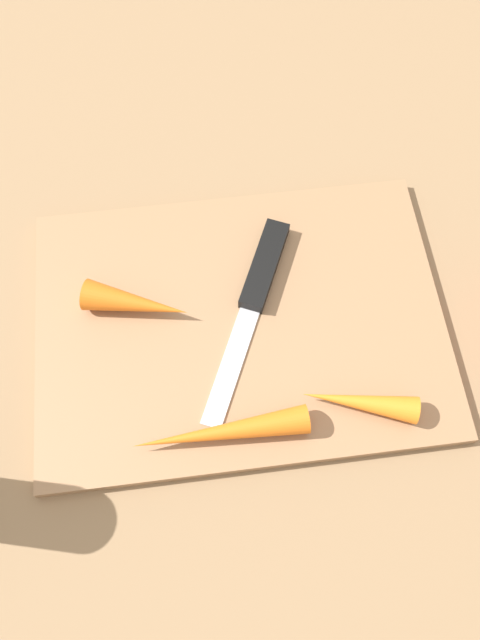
{
  "coord_description": "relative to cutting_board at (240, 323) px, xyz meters",
  "views": [
    {
      "loc": [
        -0.03,
        -0.21,
        0.51
      ],
      "look_at": [
        0.0,
        0.0,
        0.01
      ],
      "focal_mm": 34.34,
      "sensor_mm": 36.0,
      "label": 1
    }
  ],
  "objects": [
    {
      "name": "carrot_shortest",
      "position": [
        -0.09,
        0.02,
        0.02
      ],
      "size": [
        0.1,
        0.06,
        0.03
      ],
      "primitive_type": "cone",
      "rotation": [
        0.0,
        1.57,
        5.97
      ],
      "color": "orange",
      "rests_on": "cutting_board"
    },
    {
      "name": "ground_plane",
      "position": [
        0.0,
        0.0,
        -0.01
      ],
      "size": [
        1.4,
        1.4,
        0.0
      ],
      "primitive_type": "plane",
      "color": "#8C6D4C"
    },
    {
      "name": "carrot_medium",
      "position": [
        0.09,
        -0.09,
        0.02
      ],
      "size": [
        0.1,
        0.05,
        0.02
      ],
      "primitive_type": "cone",
      "rotation": [
        0.0,
        1.57,
        2.87
      ],
      "color": "orange",
      "rests_on": "cutting_board"
    },
    {
      "name": "knife",
      "position": [
        0.02,
        0.04,
        0.01
      ],
      "size": [
        0.1,
        0.19,
        0.01
      ],
      "rotation": [
        0.0,
        0.0,
        4.28
      ],
      "color": "#B7B7BC",
      "rests_on": "cutting_board"
    },
    {
      "name": "carrot_longest",
      "position": [
        -0.03,
        -0.1,
        0.02
      ],
      "size": [
        0.14,
        0.03,
        0.02
      ],
      "primitive_type": "cone",
      "rotation": [
        0.0,
        1.57,
        3.18
      ],
      "color": "orange",
      "rests_on": "cutting_board"
    },
    {
      "name": "cutting_board",
      "position": [
        0.0,
        0.0,
        0.0
      ],
      "size": [
        0.36,
        0.26,
        0.01
      ],
      "primitive_type": "cube",
      "color": "#99704C",
      "rests_on": "ground_plane"
    }
  ]
}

